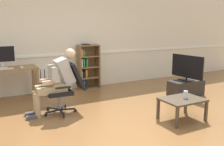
# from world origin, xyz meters

# --- Properties ---
(ground_plane) EXTENTS (18.00, 18.00, 0.00)m
(ground_plane) POSITION_xyz_m (0.00, 0.00, 0.00)
(ground_plane) COLOR brown
(back_wall) EXTENTS (12.00, 0.13, 2.70)m
(back_wall) POSITION_xyz_m (0.00, 2.65, 1.35)
(back_wall) COLOR beige
(back_wall) RESTS_ON ground_plane
(computer_desk) EXTENTS (1.27, 0.57, 0.76)m
(computer_desk) POSITION_xyz_m (-1.73, 2.15, 0.64)
(computer_desk) COLOR olive
(computer_desk) RESTS_ON ground_plane
(imac_monitor) EXTENTS (0.54, 0.14, 0.48)m
(imac_monitor) POSITION_xyz_m (-1.78, 2.23, 1.03)
(imac_monitor) COLOR silver
(imac_monitor) RESTS_ON computer_desk
(keyboard) EXTENTS (0.36, 0.12, 0.02)m
(keyboard) POSITION_xyz_m (-1.77, 2.01, 0.77)
(keyboard) COLOR white
(keyboard) RESTS_ON computer_desk
(computer_mouse) EXTENTS (0.06, 0.10, 0.03)m
(computer_mouse) POSITION_xyz_m (-1.43, 2.03, 0.77)
(computer_mouse) COLOR white
(computer_mouse) RESTS_ON computer_desk
(bookshelf) EXTENTS (0.56, 0.29, 1.18)m
(bookshelf) POSITION_xyz_m (0.26, 2.44, 0.57)
(bookshelf) COLOR brown
(bookshelf) RESTS_ON ground_plane
(radiator) EXTENTS (0.87, 0.08, 0.59)m
(radiator) POSITION_xyz_m (-0.59, 2.54, 0.30)
(radiator) COLOR white
(radiator) RESTS_ON ground_plane
(office_chair) EXTENTS (0.82, 0.61, 0.97)m
(office_chair) POSITION_xyz_m (-0.78, 0.95, 0.52)
(office_chair) COLOR black
(office_chair) RESTS_ON ground_plane
(person_seated) EXTENTS (0.97, 0.40, 1.23)m
(person_seated) POSITION_xyz_m (-0.97, 0.96, 0.65)
(person_seated) COLOR tan
(person_seated) RESTS_ON ground_plane
(tv_stand) EXTENTS (0.86, 0.38, 0.37)m
(tv_stand) POSITION_xyz_m (2.06, 0.69, 0.19)
(tv_stand) COLOR #2D2823
(tv_stand) RESTS_ON ground_plane
(tv_screen) EXTENTS (0.23, 0.88, 0.60)m
(tv_screen) POSITION_xyz_m (2.06, 0.69, 0.69)
(tv_screen) COLOR black
(tv_screen) RESTS_ON tv_stand
(coffee_table) EXTENTS (0.73, 0.55, 0.39)m
(coffee_table) POSITION_xyz_m (0.88, -0.42, 0.34)
(coffee_table) COLOR #4C3D2D
(coffee_table) RESTS_ON ground_plane
(drinking_glass) EXTENTS (0.08, 0.08, 0.14)m
(drinking_glass) POSITION_xyz_m (0.94, -0.43, 0.46)
(drinking_glass) COLOR silver
(drinking_glass) RESTS_ON coffee_table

